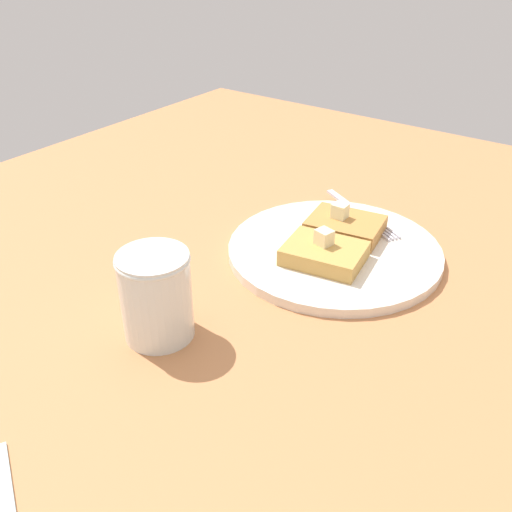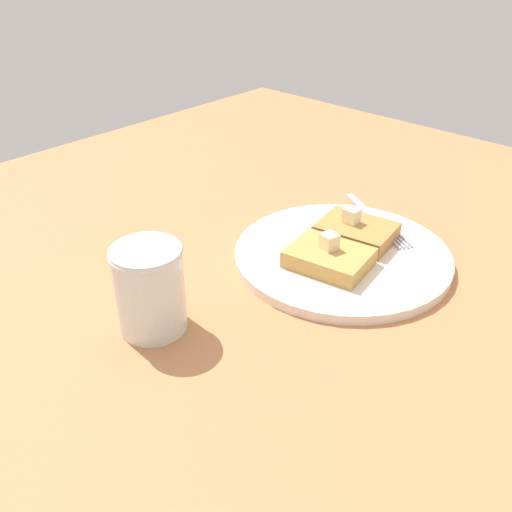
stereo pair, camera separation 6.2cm
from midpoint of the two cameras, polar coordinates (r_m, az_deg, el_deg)
The scene contains 8 objects.
table_surface at distance 70.28cm, azimuth 6.56°, elevation -1.76°, with size 115.59×115.59×2.58cm, color #BB794A.
plate at distance 70.91cm, azimuth 11.11°, elevation 0.02°, with size 26.33×26.33×1.21cm.
toast_slice_left at distance 73.27cm, azimuth 12.40°, elevation 2.33°, with size 7.02×9.12×2.02cm, color #BB803E.
toast_slice_middle at distance 67.10cm, azimuth 9.95°, elevation -0.25°, with size 7.02×9.12×2.02cm, color tan.
butter_pat_primary at distance 72.83cm, azimuth 11.97°, elevation 3.92°, with size 1.84×1.66×1.84cm, color #F1F1C2.
butter_pat_secondary at distance 66.53cm, azimuth 10.01°, elevation 1.38°, with size 1.84×1.66×1.84cm, color #F4E5B3.
fork at distance 77.98cm, azimuth 14.44°, elevation 3.20°, with size 9.16×14.62×0.36cm.
syrup_jar at distance 57.02cm, azimuth -7.53°, elevation -3.52°, with size 7.23×7.23×9.23cm.
Camera 2 is at (46.60, 36.21, 39.21)cm, focal length 40.00 mm.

